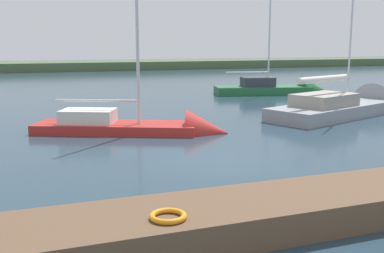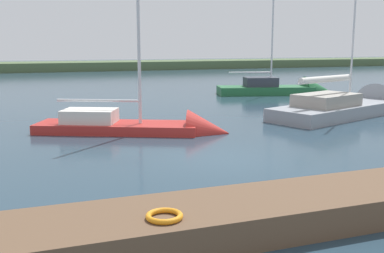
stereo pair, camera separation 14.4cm
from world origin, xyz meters
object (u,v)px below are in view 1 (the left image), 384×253
at_px(life_ring_buoy, 168,216).
at_px(sailboat_far_left, 146,130).
at_px(sailboat_mid_channel, 283,91).
at_px(sailboat_far_right, 355,108).

bearing_deg(life_ring_buoy, sailboat_far_left, -102.86).
relative_size(sailboat_far_left, sailboat_mid_channel, 0.98).
distance_m(sailboat_far_left, sailboat_mid_channel, 17.42).
bearing_deg(life_ring_buoy, sailboat_far_right, -139.24).
height_order(sailboat_far_left, sailboat_far_right, sailboat_far_right).
bearing_deg(sailboat_far_left, life_ring_buoy, -78.28).
bearing_deg(sailboat_far_right, sailboat_mid_channel, 61.39).
bearing_deg(sailboat_far_left, sailboat_mid_channel, 64.18).
distance_m(life_ring_buoy, sailboat_far_left, 11.27).
height_order(life_ring_buoy, sailboat_far_right, sailboat_far_right).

